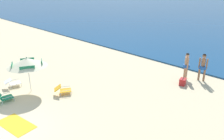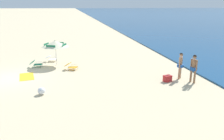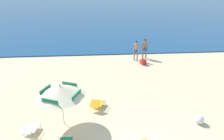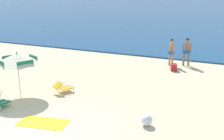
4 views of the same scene
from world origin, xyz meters
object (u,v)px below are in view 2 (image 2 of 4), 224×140
object	(u,v)px
beach_umbrella_striped_main	(55,44)
lounge_chair_under_umbrella	(51,58)
cooler_box	(167,78)
person_standing_near_shore	(194,67)
beach_ball	(41,91)
beach_towel	(27,77)
lounge_chair_beside_umbrella	(36,64)
lounge_chair_facing_sea	(71,66)
person_standing_beside	(180,64)

from	to	relation	value
beach_umbrella_striped_main	lounge_chair_under_umbrella	xyz separation A→B (m)	(-1.34, -0.53, -1.47)
beach_umbrella_striped_main	cooler_box	xyz separation A→B (m)	(5.40, 7.16, -1.54)
lounge_chair_under_umbrella	person_standing_near_shore	xyz separation A→B (m)	(7.18, 9.16, 0.75)
cooler_box	beach_ball	distance (m)	7.65
lounge_chair_under_umbrella	beach_ball	size ratio (longest dim) A/B	2.30
beach_umbrella_striped_main	cooler_box	distance (m)	9.10
beach_ball	beach_towel	size ratio (longest dim) A/B	0.23
beach_umbrella_striped_main	beach_ball	bearing A→B (deg)	-4.15
beach_umbrella_striped_main	beach_ball	size ratio (longest dim) A/B	5.35
lounge_chair_beside_umbrella	cooler_box	distance (m)	10.10
lounge_chair_under_umbrella	lounge_chair_beside_umbrella	bearing A→B (deg)	-32.45
lounge_chair_beside_umbrella	beach_ball	size ratio (longest dim) A/B	2.23
lounge_chair_under_umbrella	beach_towel	world-z (taller)	lounge_chair_under_umbrella
person_standing_near_shore	cooler_box	world-z (taller)	person_standing_near_shore
beach_ball	beach_towel	xyz separation A→B (m)	(-3.47, -1.39, -0.20)
lounge_chair_under_umbrella	lounge_chair_facing_sea	distance (m)	3.34
beach_umbrella_striped_main	beach_towel	world-z (taller)	beach_umbrella_striped_main
lounge_chair_under_umbrella	beach_towel	bearing A→B (deg)	-17.90
lounge_chair_under_umbrella	cooler_box	world-z (taller)	lounge_chair_under_umbrella
beach_towel	person_standing_beside	bearing A→B (deg)	77.49
lounge_chair_beside_umbrella	lounge_chair_facing_sea	size ratio (longest dim) A/B	0.89
lounge_chair_beside_umbrella	cooler_box	world-z (taller)	lounge_chair_beside_umbrella
person_standing_near_shore	beach_towel	world-z (taller)	person_standing_near_shore
lounge_chair_under_umbrella	lounge_chair_beside_umbrella	distance (m)	1.91
cooler_box	beach_umbrella_striped_main	bearing A→B (deg)	-127.03
beach_umbrella_striped_main	cooler_box	bearing A→B (deg)	52.97
beach_ball	lounge_chair_beside_umbrella	bearing A→B (deg)	-169.53
lounge_chair_beside_umbrella	person_standing_beside	distance (m)	10.84
beach_umbrella_striped_main	person_standing_beside	size ratio (longest dim) A/B	1.28
lounge_chair_under_umbrella	person_standing_beside	distance (m)	10.78
beach_umbrella_striped_main	person_standing_near_shore	bearing A→B (deg)	55.90
lounge_chair_beside_umbrella	beach_towel	bearing A→B (deg)	-6.79
lounge_chair_beside_umbrella	beach_towel	distance (m)	2.50
lounge_chair_under_umbrella	person_standing_beside	size ratio (longest dim) A/B	0.55
person_standing_beside	lounge_chair_under_umbrella	bearing A→B (deg)	-125.87
lounge_chair_under_umbrella	person_standing_beside	bearing A→B (deg)	54.13
person_standing_beside	cooler_box	size ratio (longest dim) A/B	2.99
cooler_box	beach_towel	distance (m)	9.39
cooler_box	beach_ball	xyz separation A→B (m)	(0.81, -7.61, 0.00)
lounge_chair_facing_sea	beach_towel	xyz separation A→B (m)	(1.20, -3.00, -0.26)
lounge_chair_facing_sea	person_standing_near_shore	size ratio (longest dim) A/B	0.58
lounge_chair_beside_umbrella	beach_towel	size ratio (longest dim) A/B	0.51
person_standing_near_shore	beach_ball	world-z (taller)	person_standing_near_shore
person_standing_near_shore	beach_towel	size ratio (longest dim) A/B	0.99
lounge_chair_under_umbrella	lounge_chair_facing_sea	bearing A→B (deg)	30.35
lounge_chair_beside_umbrella	person_standing_near_shore	distance (m)	11.63
beach_umbrella_striped_main	lounge_chair_under_umbrella	distance (m)	2.05
lounge_chair_beside_umbrella	lounge_chair_facing_sea	xyz separation A→B (m)	(1.27, 2.71, 0.00)
person_standing_near_shore	beach_ball	bearing A→B (deg)	-87.66
beach_umbrella_striped_main	lounge_chair_under_umbrella	world-z (taller)	beach_umbrella_striped_main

